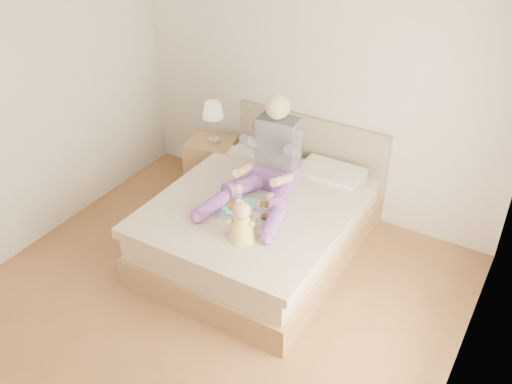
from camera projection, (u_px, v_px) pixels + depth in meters
The scene contains 7 objects.
room at pixel (197, 164), 3.99m from camera, with size 4.02×4.22×2.71m.
bed at pixel (263, 221), 5.45m from camera, with size 1.70×2.18×1.00m.
nightstand at pixel (212, 166), 6.35m from camera, with size 0.60×0.56×0.61m.
lamp at pixel (213, 112), 5.97m from camera, with size 0.23×0.23×0.46m.
adult at pixel (269, 165), 5.21m from camera, with size 0.79×1.14×0.93m.
tray at pixel (250, 207), 5.07m from camera, with size 0.58×0.51×0.14m.
baby at pixel (242, 224), 4.66m from camera, with size 0.25×0.33×0.36m.
Camera 1 is at (2.20, -2.75, 3.51)m, focal length 40.00 mm.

